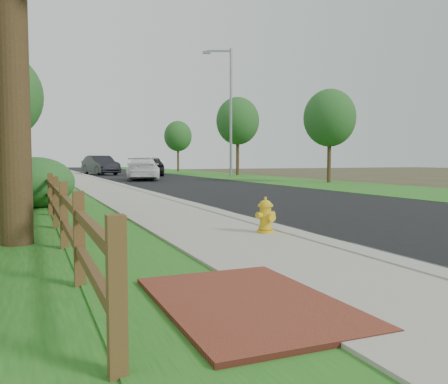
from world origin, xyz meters
name	(u,v)px	position (x,y,z in m)	size (l,w,h in m)	color
ground	(365,268)	(0.00, 0.00, 0.00)	(120.00, 120.00, 0.00)	#3B3320
road	(139,176)	(4.60, 35.00, 0.01)	(8.00, 90.00, 0.02)	black
curb	(88,176)	(0.40, 35.00, 0.06)	(0.40, 90.00, 0.12)	gray
wet_gutter	(92,176)	(0.75, 35.00, 0.02)	(0.50, 90.00, 0.00)	black
sidewalk	(71,176)	(-0.90, 35.00, 0.05)	(2.20, 90.00, 0.10)	#9E998A
grass_strip	(46,177)	(-2.80, 35.00, 0.03)	(1.60, 90.00, 0.06)	#1F5E1A
verge_far	(214,175)	(11.50, 35.00, 0.02)	(6.00, 90.00, 0.04)	#1F5E1A
brick_patch	(247,305)	(-2.20, -1.00, 0.06)	(1.60, 2.40, 0.11)	maroon
ranch_fence	(53,196)	(-3.60, 6.40, 0.62)	(0.12, 16.92, 1.10)	#4B3319
fire_hydrant	(266,216)	(-0.10, 2.66, 0.40)	(0.44, 0.35, 0.66)	gold
white_suv	(143,169)	(3.14, 26.90, 0.79)	(2.16, 5.32, 1.54)	white
dark_car_mid	(150,166)	(5.50, 34.66, 0.86)	(1.99, 4.94, 1.68)	black
dark_car_far	(100,165)	(2.00, 39.08, 0.89)	(1.84, 5.29, 1.74)	black
streetlight	(228,105)	(10.59, 29.55, 5.71)	(2.21, 1.10, 10.08)	gray
shrub_d	(36,183)	(-3.90, 9.97, 0.76)	(2.22, 2.22, 1.51)	#19461D
tree_near_left	(3,96)	(-5.09, 19.29, 4.36)	(3.57, 3.57, 6.34)	#312314
tree_near_right	(330,118)	(12.69, 18.97, 3.90)	(3.13, 3.13, 5.63)	#312314
tree_mid_right	(238,121)	(12.93, 33.00, 4.75)	(3.77, 3.77, 6.84)	#312314
tree_far_right	(178,136)	(11.56, 46.33, 4.00)	(3.10, 3.10, 5.71)	#312314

